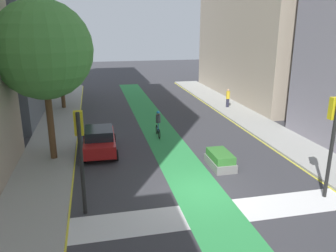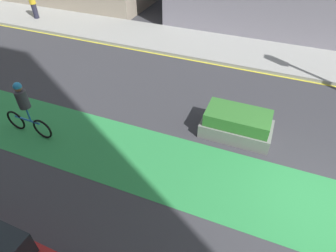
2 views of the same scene
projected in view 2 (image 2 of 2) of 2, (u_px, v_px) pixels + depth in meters
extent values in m
plane|color=#38383D|center=(317.00, 204.00, 6.99)|extent=(120.00, 120.00, 0.00)
cube|color=#2D8C47|center=(317.00, 211.00, 6.83)|extent=(2.40, 60.00, 0.01)
cube|color=#9E9E99|center=(318.00, 64.00, 12.28)|extent=(3.00, 60.00, 0.15)
cube|color=yellow|center=(318.00, 83.00, 11.26)|extent=(0.16, 60.00, 0.01)
torus|color=black|center=(16.00, 120.00, 8.94)|extent=(0.08, 0.68, 0.68)
torus|color=black|center=(42.00, 129.00, 8.61)|extent=(0.08, 0.68, 0.68)
cylinder|color=#2672BF|center=(27.00, 120.00, 8.66)|extent=(0.09, 0.95, 0.06)
cylinder|color=#2672BF|center=(28.00, 114.00, 8.44)|extent=(0.05, 0.05, 0.50)
cylinder|color=#3F3F47|center=(22.00, 99.00, 8.10)|extent=(0.32, 0.32, 0.55)
sphere|color=#8C6647|center=(18.00, 88.00, 7.85)|extent=(0.22, 0.22, 0.22)
sphere|color=#268CCC|center=(17.00, 86.00, 7.83)|extent=(0.23, 0.23, 0.23)
cylinder|color=#262638|center=(35.00, 11.00, 16.10)|extent=(0.28, 0.28, 0.78)
cube|color=slate|center=(236.00, 129.00, 8.79)|extent=(1.13, 2.09, 0.45)
cube|color=#33722D|center=(238.00, 118.00, 8.52)|extent=(1.02, 1.88, 0.40)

